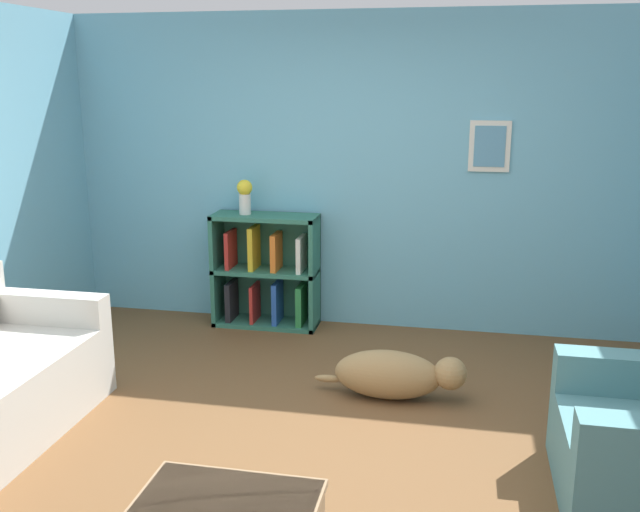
# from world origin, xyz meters

# --- Properties ---
(ground_plane) EXTENTS (14.00, 14.00, 0.00)m
(ground_plane) POSITION_xyz_m (0.00, 0.00, 0.00)
(ground_plane) COLOR brown
(wall_back) EXTENTS (5.60, 0.13, 2.60)m
(wall_back) POSITION_xyz_m (0.00, 2.25, 1.30)
(wall_back) COLOR #6BADC6
(wall_back) RESTS_ON ground_plane
(bookshelf) EXTENTS (0.89, 0.33, 0.97)m
(bookshelf) POSITION_xyz_m (-0.79, 2.04, 0.46)
(bookshelf) COLOR #2D6B56
(bookshelf) RESTS_ON ground_plane
(dog) EXTENTS (1.02, 0.30, 0.33)m
(dog) POSITION_xyz_m (0.43, 0.78, 0.17)
(dog) COLOR #9E7A4C
(dog) RESTS_ON ground_plane
(vase) EXTENTS (0.13, 0.13, 0.29)m
(vase) POSITION_xyz_m (-0.97, 2.01, 1.13)
(vase) COLOR silver
(vase) RESTS_ON bookshelf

